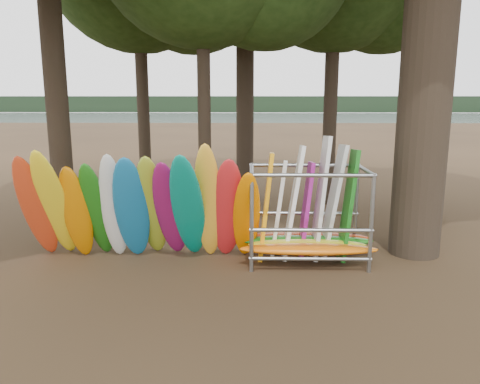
{
  "coord_description": "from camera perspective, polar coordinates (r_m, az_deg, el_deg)",
  "views": [
    {
      "loc": [
        0.2,
        -10.17,
        3.77
      ],
      "look_at": [
        -0.04,
        1.5,
        1.4
      ],
      "focal_mm": 35.0,
      "sensor_mm": 36.0,
      "label": 1
    }
  ],
  "objects": [
    {
      "name": "ground",
      "position": [
        10.85,
        0.06,
        -8.86
      ],
      "size": [
        120.0,
        120.0,
        0.0
      ],
      "primitive_type": "plane",
      "color": "#47331E",
      "rests_on": "ground"
    },
    {
      "name": "lake",
      "position": [
        70.27,
        1.03,
        8.42
      ],
      "size": [
        160.0,
        160.0,
        0.0
      ],
      "primitive_type": "plane",
      "color": "gray",
      "rests_on": "ground"
    },
    {
      "name": "far_shore",
      "position": [
        120.18,
        1.1,
        10.65
      ],
      "size": [
        160.0,
        4.0,
        4.0
      ],
      "primitive_type": "cube",
      "color": "black",
      "rests_on": "ground"
    },
    {
      "name": "kayak_row",
      "position": [
        10.85,
        -12.18,
        -2.07
      ],
      "size": [
        5.52,
        2.26,
        2.98
      ],
      "color": "red",
      "rests_on": "ground"
    },
    {
      "name": "storage_rack",
      "position": [
        10.96,
        8.17,
        -3.17
      ],
      "size": [
        3.25,
        1.5,
        2.93
      ],
      "color": "gray",
      "rests_on": "ground"
    }
  ]
}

